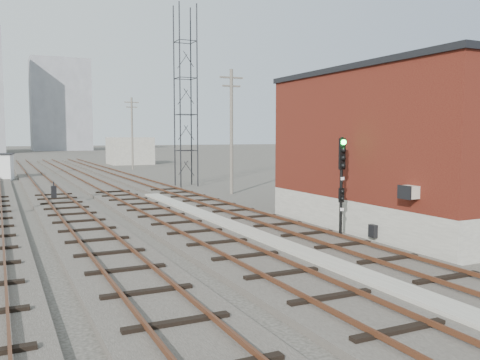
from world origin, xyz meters
TOP-DOWN VIEW (x-y plane):
  - ground at (0.00, 60.00)m, footprint 320.00×320.00m
  - track_right at (2.50, 39.00)m, footprint 3.20×90.00m
  - track_mid_right at (-1.50, 39.00)m, footprint 3.20×90.00m
  - track_mid_left at (-5.50, 39.00)m, footprint 3.20×90.00m
  - platform_curb at (0.50, 14.00)m, footprint 0.90×28.00m
  - brick_building at (7.50, 12.00)m, footprint 6.54×12.20m
  - lattice_tower at (5.50, 35.00)m, footprint 1.60×1.60m
  - utility_pole_right_a at (6.50, 28.00)m, footprint 1.80×0.24m
  - utility_pole_right_b at (6.50, 58.00)m, footprint 1.80×0.24m
  - apartment_right at (8.00, 150.00)m, footprint 16.00×12.00m
  - shed_right at (9.00, 70.00)m, footprint 6.00×6.00m
  - signal_mast at (3.70, 11.13)m, footprint 0.40×0.41m
  - switch_stand at (-5.70, 28.66)m, footprint 0.32×0.32m

SIDE VIEW (x-z plane):
  - ground at x=0.00m, z-range 0.00..0.00m
  - track_right at x=2.50m, z-range -0.09..0.30m
  - track_mid_right at x=-1.50m, z-range -0.09..0.30m
  - track_mid_left at x=-5.50m, z-range -0.09..0.30m
  - platform_curb at x=0.50m, z-range 0.00..0.26m
  - switch_stand at x=-5.70m, z-range -0.03..1.21m
  - shed_right at x=9.00m, z-range 0.00..4.00m
  - signal_mast at x=3.70m, z-range 0.39..4.58m
  - brick_building at x=7.50m, z-range 0.02..7.24m
  - utility_pole_right_a at x=6.50m, z-range 0.30..9.30m
  - utility_pole_right_b at x=6.50m, z-range 0.30..9.30m
  - lattice_tower at x=5.50m, z-range 0.00..15.00m
  - apartment_right at x=8.00m, z-range 0.00..26.00m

